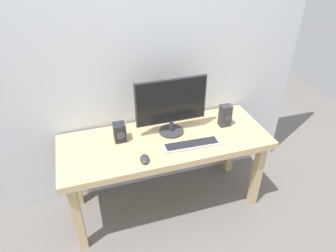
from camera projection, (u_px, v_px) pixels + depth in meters
ground_plane at (166, 202)px, 2.81m from camera, size 6.00×6.00×0.00m
wall_back at (151, 29)px, 2.28m from camera, size 2.71×0.04×3.00m
desk at (165, 148)px, 2.46m from camera, size 1.68×0.64×0.73m
monitor at (171, 104)px, 2.36m from camera, size 0.58×0.20×0.47m
keyboard_primary at (192, 145)px, 2.33m from camera, size 0.45×0.13×0.03m
mouse at (145, 159)px, 2.18m from camera, size 0.09×0.12×0.04m
speaker_right at (225, 116)px, 2.53m from camera, size 0.09×0.08×0.19m
speaker_left at (120, 132)px, 2.36m from camera, size 0.09×0.10×0.15m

